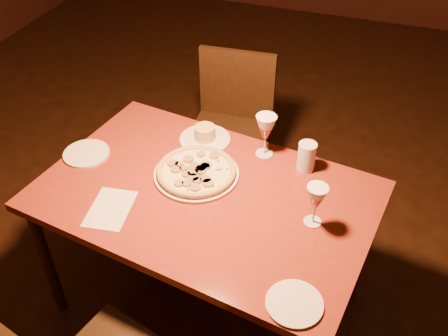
% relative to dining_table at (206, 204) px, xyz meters
% --- Properties ---
extents(floor, '(7.00, 7.00, 0.00)m').
position_rel_dining_table_xyz_m(floor, '(0.08, 0.27, -0.66)').
color(floor, black).
rests_on(floor, ground).
extents(dining_table, '(1.47, 1.06, 0.73)m').
position_rel_dining_table_xyz_m(dining_table, '(0.00, 0.00, 0.00)').
color(dining_table, maroon).
rests_on(dining_table, floor).
extents(chair_far, '(0.46, 0.46, 0.89)m').
position_rel_dining_table_xyz_m(chair_far, '(-0.16, 0.82, -0.16)').
color(chair_far, black).
rests_on(chair_far, floor).
extents(pizza_plate, '(0.36, 0.36, 0.04)m').
position_rel_dining_table_xyz_m(pizza_plate, '(-0.08, 0.09, 0.09)').
color(pizza_plate, silver).
rests_on(pizza_plate, dining_table).
extents(ramekin_saucer, '(0.24, 0.24, 0.08)m').
position_rel_dining_table_xyz_m(ramekin_saucer, '(-0.13, 0.34, 0.09)').
color(ramekin_saucer, silver).
rests_on(ramekin_saucer, dining_table).
extents(wine_glass_far, '(0.09, 0.09, 0.20)m').
position_rel_dining_table_xyz_m(wine_glass_far, '(0.16, 0.33, 0.17)').
color(wine_glass_far, '#AB4A47').
rests_on(wine_glass_far, dining_table).
extents(wine_glass_right, '(0.08, 0.08, 0.18)m').
position_rel_dining_table_xyz_m(wine_glass_right, '(0.45, -0.02, 0.15)').
color(wine_glass_right, '#AB4A47').
rests_on(wine_glass_right, dining_table).
extents(water_tumbler, '(0.08, 0.08, 0.13)m').
position_rel_dining_table_xyz_m(water_tumbler, '(0.35, 0.29, 0.13)').
color(water_tumbler, silver).
rests_on(water_tumbler, dining_table).
extents(side_plate_left, '(0.21, 0.21, 0.01)m').
position_rel_dining_table_xyz_m(side_plate_left, '(-0.60, 0.06, 0.07)').
color(side_plate_left, silver).
rests_on(side_plate_left, dining_table).
extents(side_plate_near, '(0.19, 0.19, 0.01)m').
position_rel_dining_table_xyz_m(side_plate_near, '(0.47, -0.41, 0.07)').
color(side_plate_near, silver).
rests_on(side_plate_near, dining_table).
extents(menu_card, '(0.19, 0.25, 0.00)m').
position_rel_dining_table_xyz_m(menu_card, '(-0.32, -0.22, 0.07)').
color(menu_card, beige).
rests_on(menu_card, dining_table).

